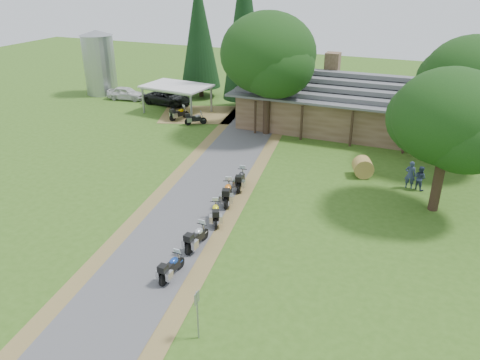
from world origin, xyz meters
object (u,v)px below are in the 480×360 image
at_px(car_dark_suv, 168,95).
at_px(motorcycle_row_b, 197,236).
at_px(carport, 177,99).
at_px(hay_bale, 363,167).
at_px(car_white_sedan, 126,92).
at_px(motorcycle_row_c, 216,212).
at_px(motorcycle_carport_a, 179,113).
at_px(motorcycle_row_d, 228,192).
at_px(lodge, 362,102).
at_px(silo, 99,63).
at_px(motorcycle_row_a, 172,266).
at_px(motorcycle_carport_b, 196,118).
at_px(motorcycle_row_e, 241,178).

distance_m(car_dark_suv, motorcycle_row_b, 27.22).
height_order(carport, hay_bale, carport).
xyz_separation_m(car_white_sedan, motorcycle_row_c, (19.89, -20.06, -0.24)).
relative_size(motorcycle_carport_a, hay_bale, 1.44).
distance_m(motorcycle_row_d, hay_bale, 9.82).
bearing_deg(lodge, silo, 176.39).
distance_m(lodge, motorcycle_row_a, 25.21).
distance_m(silo, motorcycle_row_a, 35.99).
bearing_deg(hay_bale, motorcycle_carport_b, 159.87).
height_order(car_white_sedan, motorcycle_row_b, car_white_sedan).
height_order(carport, motorcycle_row_a, carport).
bearing_deg(carport, car_dark_suv, 143.95).
distance_m(car_white_sedan, motorcycle_row_c, 28.25).
height_order(car_white_sedan, hay_bale, car_white_sedan).
bearing_deg(motorcycle_row_a, hay_bale, -20.08).
height_order(car_dark_suv, motorcycle_row_e, car_dark_suv).
height_order(lodge, motorcycle_row_a, lodge).
bearing_deg(car_dark_suv, hay_bale, -109.11).
relative_size(car_white_sedan, motorcycle_row_d, 2.50).
bearing_deg(motorcycle_row_e, hay_bale, -66.86).
bearing_deg(car_dark_suv, car_white_sedan, 97.04).
height_order(carport, car_dark_suv, carport).
bearing_deg(hay_bale, motorcycle_row_d, -134.13).
relative_size(carport, car_white_sedan, 1.18).
relative_size(lodge, hay_bale, 16.39).
distance_m(silo, motorcycle_row_d, 30.21).
distance_m(car_dark_suv, motorcycle_row_a, 29.53).
xyz_separation_m(lodge, silo, (-28.50, 1.80, 0.95)).
bearing_deg(lodge, motorcycle_row_b, -101.41).
bearing_deg(motorcycle_row_d, lodge, -33.60).
relative_size(motorcycle_row_b, motorcycle_carport_a, 1.00).
xyz_separation_m(lodge, motorcycle_row_a, (-4.36, -24.76, -1.85)).
bearing_deg(lodge, motorcycle_row_d, -106.41).
height_order(carport, motorcycle_row_e, carport).
relative_size(silo, motorcycle_row_a, 3.90).
height_order(lodge, motorcycle_carport_a, lodge).
bearing_deg(carport, motorcycle_carport_b, -33.60).
bearing_deg(car_white_sedan, silo, 65.67).
distance_m(motorcycle_row_b, motorcycle_carport_a, 21.83).
xyz_separation_m(motorcycle_row_c, motorcycle_row_e, (-0.39, 4.60, 0.04)).
relative_size(car_white_sedan, motorcycle_carport_a, 2.75).
bearing_deg(motorcycle_row_e, motorcycle_row_d, 168.94).
relative_size(carport, motorcycle_row_b, 3.27).
bearing_deg(motorcycle_carport_a, motorcycle_row_a, -125.42).
height_order(car_dark_suv, motorcycle_row_d, car_dark_suv).
bearing_deg(hay_bale, motorcycle_carport_a, 159.86).
bearing_deg(carport, motorcycle_row_c, -49.31).
bearing_deg(silo, motorcycle_carport_b, -22.33).
distance_m(motorcycle_row_b, hay_bale, 13.66).
distance_m(car_white_sedan, motorcycle_row_d, 26.33).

